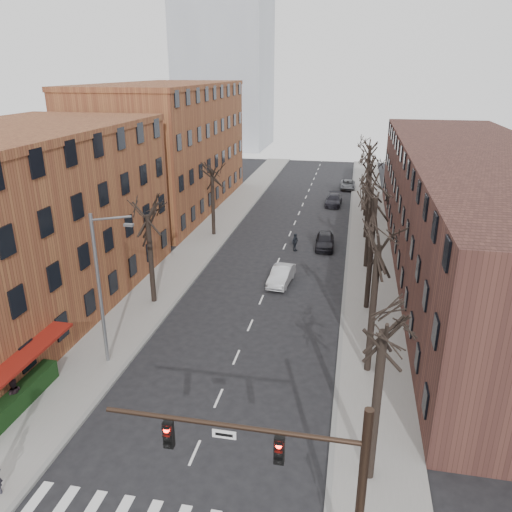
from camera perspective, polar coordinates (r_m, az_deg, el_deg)
The scene contains 23 objects.
sidewalk_left at distance 52.37m, azimuth -4.95°, elevation 2.82°, with size 4.00×90.00×0.15m, color gray.
sidewalk_right at distance 50.46m, azimuth 12.80°, elevation 1.67°, with size 4.00×90.00×0.15m, color gray.
building_left_near at distance 36.96m, azimuth -26.16°, elevation 2.70°, with size 12.00×26.00×12.00m, color brown.
building_left_far at distance 61.65m, azimuth -10.12°, elevation 11.91°, with size 12.00×28.00×14.00m, color brown.
building_right at distance 45.31m, azimuth 23.55°, elevation 4.80°, with size 12.00×50.00×10.00m, color #482821.
awning_left at distance 29.23m, azimuth -24.15°, elevation -14.75°, with size 1.20×7.00×0.15m, color maroon.
hedge at distance 28.29m, azimuth -25.68°, elevation -14.69°, with size 0.80×6.00×1.00m, color #153412.
tree_right_a at distance 23.31m, azimuth 12.75°, elevation -23.54°, with size 5.20×5.20×10.00m, color black, non-canonical shape.
tree_right_b at distance 29.61m, azimuth 12.57°, elevation -12.76°, with size 5.20×5.20×10.80m, color black, non-canonical shape.
tree_right_c at distance 36.57m, azimuth 12.46°, elevation -5.91°, with size 5.20×5.20×11.60m, color black, non-canonical shape.
tree_right_d at distance 43.90m, azimuth 12.38°, elevation -1.30°, with size 5.20×5.20×10.00m, color black, non-canonical shape.
tree_right_e at distance 51.42m, azimuth 12.33°, elevation 1.98°, with size 5.20×5.20×10.80m, color black, non-canonical shape.
tree_right_f at distance 59.07m, azimuth 12.30°, elevation 4.41°, with size 5.20×5.20×11.60m, color black, non-canonical shape.
tree_left_a at distance 37.38m, azimuth -11.55°, elevation -5.23°, with size 5.20×5.20×9.50m, color black, non-canonical shape.
tree_left_b at distance 51.38m, azimuth -4.83°, elevation 2.38°, with size 5.20×5.20×9.50m, color black, non-canonical shape.
signal_mast_arm at distance 16.63m, azimuth 6.18°, elevation -24.06°, with size 8.14×0.30×7.20m.
streetlight at distance 28.58m, azimuth -17.23°, elevation -3.07°, with size 2.45×0.22×9.03m.
silver_sedan at distance 39.54m, azimuth 2.91°, elevation -2.24°, with size 1.46×4.18×1.38m, color #B3B6BA.
parked_car_near at distance 47.78m, azimuth 7.87°, elevation 1.76°, with size 1.73×4.29×1.46m, color black.
parked_car_mid at distance 63.26m, azimuth 8.87°, elevation 6.34°, with size 1.85×4.56×1.32m, color black.
parked_car_far at distance 72.47m, azimuth 10.45°, elevation 8.02°, with size 2.02×4.38×1.22m, color slate.
pedestrian_b at distance 28.18m, azimuth -25.92°, elevation -14.03°, with size 0.82×0.64×1.69m, color black.
pedestrian_crossing at distance 46.70m, azimuth 4.48°, elevation 1.59°, with size 0.99×0.41×1.69m, color black.
Camera 1 is at (6.15, -12.82, 16.07)m, focal length 35.00 mm.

